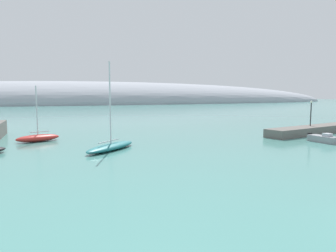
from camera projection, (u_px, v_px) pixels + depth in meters
breakwater_rocks at (324, 129)px, 50.78m from camera, size 26.52×8.65×1.25m
distant_ridge at (97, 104)px, 202.80m from camera, size 381.60×70.35×28.88m
sailboat_red_near_shore at (38, 138)px, 41.04m from camera, size 5.97×3.77×7.44m
sailboat_teal_mid_mooring at (111, 146)px, 34.86m from camera, size 7.44×7.12×9.95m
motorboat_grey_alongside_breakwater at (323, 139)px, 40.42m from camera, size 1.87×4.30×1.24m
harbor_lamp_post at (311, 110)px, 48.67m from camera, size 0.36×0.36×4.03m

